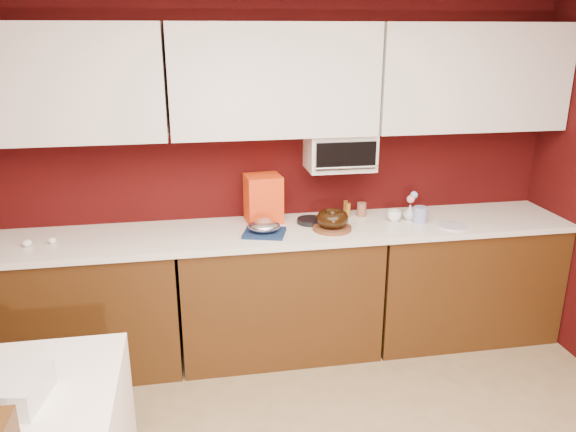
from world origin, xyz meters
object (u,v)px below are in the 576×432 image
(coffee_mug, at_px, (394,215))
(newspaper_stack, at_px, (2,390))
(blue_jar, at_px, (420,215))
(pandoro_box, at_px, (263,198))
(toaster_oven, at_px, (340,151))
(foil_ham_nest, at_px, (264,226))
(bundt_cake, at_px, (332,218))
(flower_vase, at_px, (410,211))

(coffee_mug, xyz_separation_m, newspaper_stack, (-2.14, -1.43, -0.14))
(blue_jar, bearing_deg, pandoro_box, 168.01)
(coffee_mug, bearing_deg, toaster_oven, 158.25)
(pandoro_box, xyz_separation_m, blue_jar, (1.05, -0.22, -0.11))
(foil_ham_nest, relative_size, blue_jar, 1.86)
(toaster_oven, xyz_separation_m, bundt_cake, (-0.10, -0.24, -0.40))
(pandoro_box, bearing_deg, blue_jar, -17.52)
(toaster_oven, relative_size, pandoro_box, 1.40)
(toaster_oven, distance_m, coffee_mug, 0.58)
(flower_vase, bearing_deg, bundt_cake, -168.93)
(pandoro_box, relative_size, newspaper_stack, 1.00)
(bundt_cake, bearing_deg, newspaper_stack, -141.53)
(toaster_oven, relative_size, bundt_cake, 2.14)
(bundt_cake, xyz_separation_m, foil_ham_nest, (-0.45, -0.01, -0.02))
(bundt_cake, distance_m, flower_vase, 0.59)
(bundt_cake, xyz_separation_m, blue_jar, (0.63, 0.04, -0.02))
(toaster_oven, height_order, newspaper_stack, toaster_oven)
(foil_ham_nest, height_order, coffee_mug, foil_ham_nest)
(toaster_oven, relative_size, flower_vase, 3.82)
(newspaper_stack, bearing_deg, pandoro_box, 51.85)
(coffee_mug, relative_size, flower_vase, 0.78)
(flower_vase, distance_m, newspaper_stack, 2.68)
(foil_ham_nest, bearing_deg, coffee_mug, 6.65)
(blue_jar, bearing_deg, newspaper_stack, -149.17)
(coffee_mug, bearing_deg, bundt_cake, -167.77)
(toaster_oven, bearing_deg, flower_vase, -15.25)
(foil_ham_nest, bearing_deg, pandoro_box, 83.45)
(foil_ham_nest, xyz_separation_m, flower_vase, (1.03, 0.12, 0.00))
(flower_vase, bearing_deg, toaster_oven, 164.75)
(coffee_mug, distance_m, newspaper_stack, 2.58)
(blue_jar, bearing_deg, bundt_cake, -176.03)
(pandoro_box, bearing_deg, flower_vase, -14.17)
(toaster_oven, bearing_deg, coffee_mug, -21.75)
(toaster_oven, distance_m, blue_jar, 0.70)
(toaster_oven, bearing_deg, bundt_cake, -112.86)
(bundt_cake, bearing_deg, blue_jar, 3.97)
(foil_ham_nest, bearing_deg, newspaper_stack, -132.72)
(coffee_mug, xyz_separation_m, blue_jar, (0.16, -0.06, 0.01))
(newspaper_stack, bearing_deg, coffee_mug, 33.79)
(blue_jar, height_order, newspaper_stack, blue_jar)
(pandoro_box, xyz_separation_m, newspaper_stack, (-1.25, -1.60, -0.25))
(flower_vase, bearing_deg, pandoro_box, 171.36)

